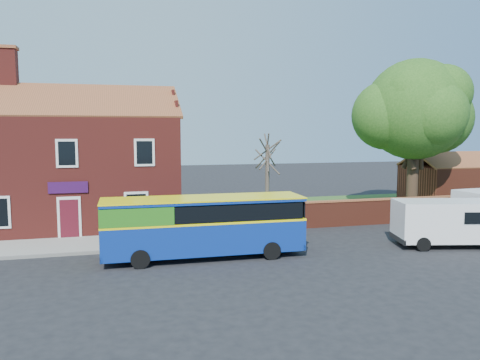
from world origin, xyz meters
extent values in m
plane|color=black|center=(0.00, 0.00, 0.00)|extent=(120.00, 120.00, 0.00)
cube|color=gray|center=(-7.00, 5.75, 0.06)|extent=(18.00, 3.50, 0.12)
cube|color=slate|center=(-7.00, 4.00, 0.07)|extent=(18.00, 0.15, 0.14)
cube|color=#426B28|center=(13.00, 13.00, 0.02)|extent=(26.00, 12.00, 0.04)
cube|color=maroon|center=(-7.00, 11.50, 3.25)|extent=(12.00, 8.00, 6.50)
cube|color=brown|center=(-7.00, 9.50, 7.50)|extent=(12.30, 4.08, 2.16)
cube|color=brown|center=(-7.00, 13.50, 7.50)|extent=(12.30, 4.08, 2.16)
cube|color=maroon|center=(-10.40, 11.50, 9.40)|extent=(0.90, 0.90, 2.20)
cube|color=black|center=(-7.00, 7.47, 4.60)|extent=(1.10, 0.06, 1.50)
cube|color=#4C0F19|center=(-7.00, 7.45, 1.10)|extent=(0.95, 0.04, 2.10)
cube|color=silver|center=(-7.00, 7.47, 1.15)|extent=(1.20, 0.06, 2.30)
cube|color=#310D3B|center=(-7.00, 7.44, 2.80)|extent=(2.00, 0.06, 0.60)
cube|color=maroon|center=(13.00, 7.00, 0.75)|extent=(22.00, 0.30, 1.50)
cube|color=brown|center=(13.00, 7.00, 1.55)|extent=(22.00, 0.38, 0.10)
cube|color=maroon|center=(22.00, 13.00, 1.50)|extent=(8.00, 5.00, 3.00)
cube|color=brown|center=(22.00, 11.75, 3.55)|extent=(8.20, 2.56, 1.24)
cube|color=brown|center=(22.00, 14.25, 3.55)|extent=(8.20, 2.56, 1.24)
cube|color=navy|center=(-0.70, 2.10, 1.04)|extent=(9.08, 2.37, 1.44)
cube|color=yellow|center=(-0.70, 2.10, 1.76)|extent=(9.10, 2.39, 0.10)
cube|color=black|center=(-0.70, 2.10, 2.19)|extent=(8.72, 2.39, 0.72)
cube|color=#2D7D1B|center=(-3.69, 2.14, 2.19)|extent=(3.11, 2.34, 0.77)
cube|color=navy|center=(-0.70, 2.10, 2.67)|extent=(9.08, 2.37, 0.14)
cube|color=yellow|center=(-0.70, 2.10, 2.75)|extent=(9.12, 2.41, 0.06)
cylinder|color=black|center=(-3.61, 1.09, 0.41)|extent=(0.82, 0.29, 0.81)
cylinder|color=black|center=(-3.59, 3.19, 0.41)|extent=(0.82, 0.29, 0.81)
cylinder|color=black|center=(2.18, 1.02, 0.41)|extent=(0.82, 0.29, 0.81)
cylinder|color=black|center=(2.21, 3.12, 0.41)|extent=(0.82, 0.29, 0.81)
cube|color=white|center=(11.56, 1.10, 1.31)|extent=(5.57, 3.25, 1.98)
cylinder|color=black|center=(9.71, 0.53, 0.34)|extent=(0.72, 0.38, 0.69)
cylinder|color=black|center=(10.17, 2.45, 0.34)|extent=(0.72, 0.38, 0.69)
cylinder|color=black|center=(13.42, 1.66, 0.34)|extent=(0.72, 0.38, 0.69)
cylinder|color=black|center=(15.24, 4.40, 0.36)|extent=(0.73, 0.28, 0.72)
cylinder|color=black|center=(15.66, 10.08, 2.22)|extent=(0.77, 0.77, 4.44)
sphere|color=#467925|center=(15.66, 10.08, 7.25)|extent=(6.96, 6.96, 6.96)
sphere|color=#467925|center=(17.69, 10.47, 6.67)|extent=(5.02, 5.02, 5.02)
sphere|color=#467925|center=(13.83, 10.66, 6.86)|extent=(4.83, 4.83, 4.83)
cylinder|color=#4C4238|center=(5.09, 10.62, 2.44)|extent=(0.28, 0.28, 4.88)
cylinder|color=#4C4238|center=(5.09, 10.62, 4.19)|extent=(0.29, 2.38, 1.92)
cylinder|color=#4C4238|center=(5.09, 10.62, 4.01)|extent=(1.24, 1.76, 1.76)
cylinder|color=#4C4238|center=(5.09, 10.62, 4.36)|extent=(2.00, 0.92, 1.95)
camera|label=1|loc=(-4.40, -18.56, 5.77)|focal=35.00mm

